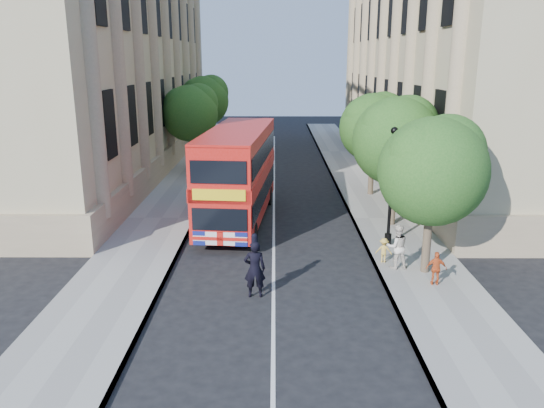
{
  "coord_description": "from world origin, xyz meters",
  "views": [
    {
      "loc": [
        0.03,
        -15.94,
        8.03
      ],
      "look_at": [
        -0.07,
        4.78,
        2.3
      ],
      "focal_mm": 35.0,
      "sensor_mm": 36.0,
      "label": 1
    }
  ],
  "objects_px": {
    "lamp_post": "(391,192)",
    "police_constable": "(255,269)",
    "double_decker_bus": "(238,172)",
    "woman_pedestrian": "(397,247)",
    "box_van": "(235,175)"
  },
  "relations": [
    {
      "from": "police_constable",
      "to": "woman_pedestrian",
      "type": "height_order",
      "value": "police_constable"
    },
    {
      "from": "double_decker_bus",
      "to": "box_van",
      "type": "relative_size",
      "value": 2.04
    },
    {
      "from": "lamp_post",
      "to": "box_van",
      "type": "height_order",
      "value": "lamp_post"
    },
    {
      "from": "police_constable",
      "to": "woman_pedestrian",
      "type": "relative_size",
      "value": 1.16
    },
    {
      "from": "lamp_post",
      "to": "police_constable",
      "type": "relative_size",
      "value": 2.52
    },
    {
      "from": "lamp_post",
      "to": "police_constable",
      "type": "distance_m",
      "value": 7.69
    },
    {
      "from": "double_decker_bus",
      "to": "box_van",
      "type": "bearing_deg",
      "value": 101.63
    },
    {
      "from": "double_decker_bus",
      "to": "box_van",
      "type": "distance_m",
      "value": 4.97
    },
    {
      "from": "box_van",
      "to": "lamp_post",
      "type": "bearing_deg",
      "value": -53.61
    },
    {
      "from": "double_decker_bus",
      "to": "woman_pedestrian",
      "type": "height_order",
      "value": "double_decker_bus"
    },
    {
      "from": "police_constable",
      "to": "lamp_post",
      "type": "bearing_deg",
      "value": -140.5
    },
    {
      "from": "lamp_post",
      "to": "box_van",
      "type": "relative_size",
      "value": 1.04
    },
    {
      "from": "police_constable",
      "to": "woman_pedestrian",
      "type": "xyz_separation_m",
      "value": [
        5.41,
        2.33,
        -0.02
      ]
    },
    {
      "from": "box_van",
      "to": "woman_pedestrian",
      "type": "relative_size",
      "value": 2.81
    },
    {
      "from": "box_van",
      "to": "police_constable",
      "type": "height_order",
      "value": "box_van"
    }
  ]
}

